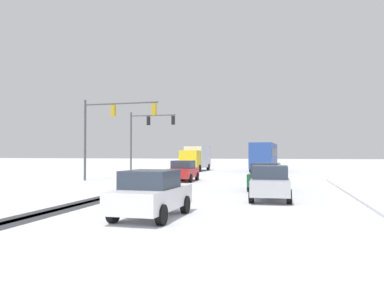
{
  "coord_description": "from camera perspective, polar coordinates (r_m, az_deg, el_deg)",
  "views": [
    {
      "loc": [
        5.91,
        -7.2,
        2.2
      ],
      "look_at": [
        0.0,
        18.6,
        2.8
      ],
      "focal_mm": 37.77,
      "sensor_mm": 36.0,
      "label": 1
    }
  ],
  "objects": [
    {
      "name": "wheel_track_left_lane",
      "position": [
        22.42,
        -10.43,
        -6.9
      ],
      "size": [
        0.86,
        29.23,
        0.01
      ],
      "primitive_type": "cube",
      "color": "#38383D",
      "rests_on": "ground"
    },
    {
      "name": "wheel_track_right_lane",
      "position": [
        22.23,
        -9.23,
        -6.95
      ],
      "size": [
        0.98,
        29.23,
        0.01
      ],
      "primitive_type": "cube",
      "color": "#38383D",
      "rests_on": "ground"
    },
    {
      "name": "traffic_signal_far_left",
      "position": [
        42.17,
        -6.5,
        1.97
      ],
      "size": [
        4.99,
        0.52,
        6.5
      ],
      "color": "#47474C",
      "rests_on": "ground"
    },
    {
      "name": "traffic_signal_near_left",
      "position": [
        32.64,
        -11.52,
        3.05
      ],
      "size": [
        6.41,
        0.67,
        6.5
      ],
      "color": "#47474C",
      "rests_on": "ground"
    },
    {
      "name": "car_red_lead",
      "position": [
        31.62,
        -1.2,
        -3.81
      ],
      "size": [
        1.89,
        4.13,
        1.62
      ],
      "color": "red",
      "rests_on": "ground"
    },
    {
      "name": "car_dark_green_second",
      "position": [
        24.29,
        10.42,
        -4.54
      ],
      "size": [
        2.02,
        4.19,
        1.62
      ],
      "color": "#194C2D",
      "rests_on": "ground"
    },
    {
      "name": "car_silver_third",
      "position": [
        19.21,
        10.98,
        -5.4
      ],
      "size": [
        1.92,
        4.15,
        1.62
      ],
      "color": "#B7BABF",
      "rests_on": "ground"
    },
    {
      "name": "car_white_fourth",
      "position": [
        13.86,
        -5.75,
        -7.02
      ],
      "size": [
        1.98,
        4.18,
        1.62
      ],
      "color": "silver",
      "rests_on": "ground"
    },
    {
      "name": "bus_oncoming",
      "position": [
        50.08,
        10.18,
        -1.52
      ],
      "size": [
        2.99,
        11.09,
        3.38
      ],
      "color": "#284793",
      "rests_on": "ground"
    },
    {
      "name": "box_truck_delivery",
      "position": [
        49.77,
        0.57,
        -1.95
      ],
      "size": [
        2.49,
        7.47,
        3.02
      ],
      "color": "yellow",
      "rests_on": "ground"
    }
  ]
}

